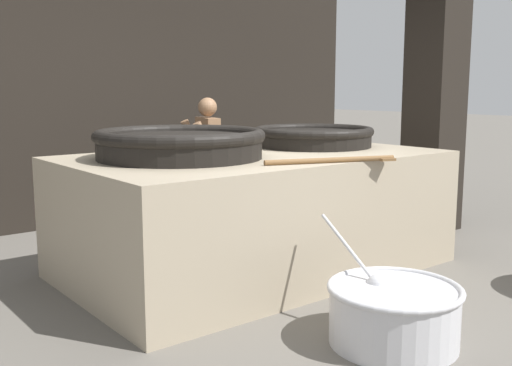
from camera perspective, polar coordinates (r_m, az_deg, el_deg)
name	(u,v)px	position (r m, az deg, el deg)	size (l,w,h in m)	color
ground_plane	(256,268)	(5.30, 0.00, -8.09)	(60.00, 60.00, 0.00)	#666059
back_wall	(113,71)	(7.39, -13.42, 10.38)	(7.24, 0.24, 3.54)	black
support_pillar	(436,69)	(6.89, 16.79, 10.36)	(0.50, 0.50, 3.54)	black
hearth_platform	(256,212)	(5.18, 0.00, -2.75)	(3.16, 1.88, 1.01)	tan
giant_wok_near	(180,143)	(4.80, -7.25, 3.83)	(1.36, 1.36, 0.23)	black
giant_wok_far	(313,136)	(5.77, 5.49, 4.50)	(1.15, 1.15, 0.19)	black
stirring_paddle	(338,160)	(4.54, 7.83, 2.18)	(1.02, 0.43, 0.04)	brown
cook	(207,160)	(6.50, -4.65, 2.19)	(0.42, 0.58, 1.46)	#8C6647
prep_bowl_vegetables	(394,311)	(3.85, 12.98, -11.83)	(0.83, 1.08, 0.71)	silver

